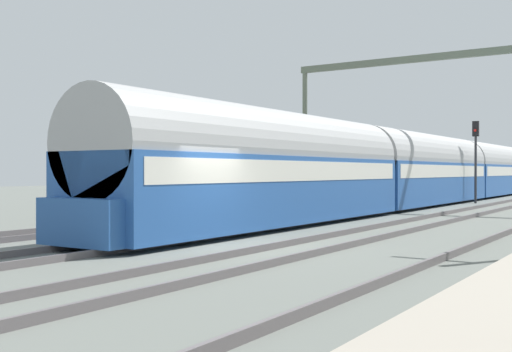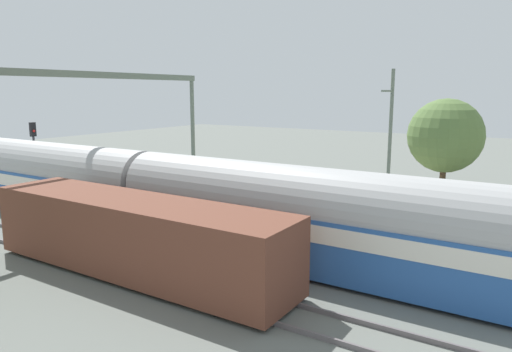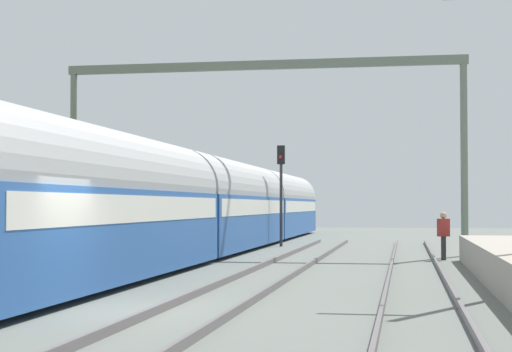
{
  "view_description": "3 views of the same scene",
  "coord_description": "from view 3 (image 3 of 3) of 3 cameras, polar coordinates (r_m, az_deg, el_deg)",
  "views": [
    {
      "loc": [
        9.16,
        -12.99,
        1.87
      ],
      "look_at": [
        -2.01,
        4.3,
        1.72
      ],
      "focal_mm": 44.24,
      "sensor_mm": 36.0,
      "label": 1
    },
    {
      "loc": [
        -17.9,
        -3.04,
        6.78
      ],
      "look_at": [
        1.42,
        9.24,
        2.67
      ],
      "focal_mm": 33.16,
      "sensor_mm": 36.0,
      "label": 2
    },
    {
      "loc": [
        5.74,
        -15.36,
        1.98
      ],
      "look_at": [
        -1.01,
        23.38,
        3.32
      ],
      "focal_mm": 59.98,
      "sensor_mm": 36.0,
      "label": 3
    }
  ],
  "objects": [
    {
      "name": "catenary_gantry",
      "position": [
        34.83,
        0.33,
        4.52
      ],
      "size": [
        16.48,
        0.28,
        7.86
      ],
      "color": "slate",
      "rests_on": "ground"
    },
    {
      "name": "person_crossing",
      "position": [
        31.54,
        12.39,
        -3.63
      ],
      "size": [
        0.47,
        0.41,
        1.73
      ],
      "rotation": [
        0.0,
        0.0,
        0.55
      ],
      "color": "#2F2F2F",
      "rests_on": "ground"
    },
    {
      "name": "passenger_train",
      "position": [
        37.6,
        -2.02,
        -1.96
      ],
      "size": [
        2.93,
        49.2,
        3.82
      ],
      "color": "#28569E",
      "rests_on": "ground"
    },
    {
      "name": "ground",
      "position": [
        16.51,
        -10.67,
        -8.8
      ],
      "size": [
        120.0,
        120.0,
        0.0
      ],
      "primitive_type": "plane",
      "color": "slate"
    },
    {
      "name": "railway_signal_far",
      "position": [
        40.94,
        1.68,
        -0.37
      ],
      "size": [
        0.36,
        0.3,
        4.84
      ],
      "color": "#2D2D33",
      "rests_on": "ground"
    },
    {
      "name": "track_far_east",
      "position": [
        15.48,
        11.04,
        -8.97
      ],
      "size": [
        1.52,
        60.0,
        0.16
      ],
      "color": "#615A5C",
      "rests_on": "ground"
    },
    {
      "name": "track_east",
      "position": [
        15.92,
        -3.78,
        -8.8
      ],
      "size": [
        1.51,
        60.0,
        0.16
      ],
      "color": "#615A5C",
      "rests_on": "ground"
    },
    {
      "name": "freight_car",
      "position": [
        27.8,
        -15.22,
        -2.93
      ],
      "size": [
        2.8,
        13.0,
        2.7
      ],
      "color": "brown",
      "rests_on": "ground"
    }
  ]
}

